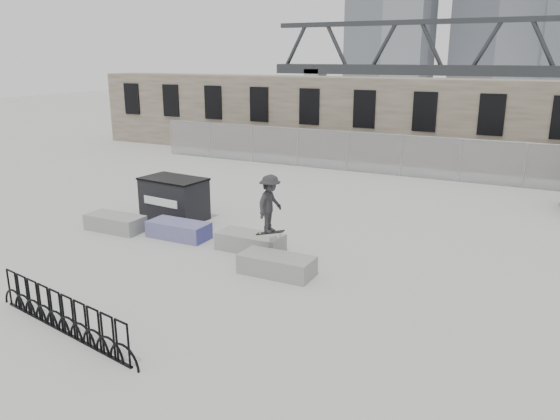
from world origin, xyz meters
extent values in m
plane|color=#A7A7A3|center=(0.00, 0.00, 0.00)|extent=(120.00, 120.00, 0.00)
cube|color=#6A5F4E|center=(0.00, 16.25, 2.25)|extent=(36.00, 2.50, 4.50)
cube|color=black|center=(-16.00, 14.98, 2.90)|extent=(1.20, 0.12, 2.00)
cube|color=black|center=(-12.80, 14.98, 2.90)|extent=(1.20, 0.12, 2.00)
cube|color=black|center=(-9.60, 14.98, 2.90)|extent=(1.20, 0.12, 2.00)
cube|color=black|center=(-6.40, 14.98, 2.90)|extent=(1.20, 0.12, 2.00)
cube|color=black|center=(-3.20, 14.98, 2.90)|extent=(1.20, 0.12, 2.00)
cube|color=black|center=(0.00, 14.98, 2.90)|extent=(1.20, 0.12, 2.00)
cube|color=black|center=(3.20, 14.98, 2.90)|extent=(1.20, 0.12, 2.00)
cube|color=black|center=(6.40, 14.98, 2.90)|extent=(1.20, 0.12, 2.00)
cylinder|color=gray|center=(-11.00, 12.50, 1.00)|extent=(0.06, 0.06, 2.00)
cylinder|color=gray|center=(-8.25, 12.50, 1.00)|extent=(0.06, 0.06, 2.00)
cylinder|color=gray|center=(-5.50, 12.50, 1.00)|extent=(0.06, 0.06, 2.00)
cylinder|color=gray|center=(-2.75, 12.50, 1.00)|extent=(0.06, 0.06, 2.00)
cylinder|color=gray|center=(0.00, 12.50, 1.00)|extent=(0.06, 0.06, 2.00)
cylinder|color=gray|center=(2.75, 12.50, 1.00)|extent=(0.06, 0.06, 2.00)
cylinder|color=gray|center=(5.50, 12.50, 1.00)|extent=(0.06, 0.06, 2.00)
cylinder|color=gray|center=(8.25, 12.50, 1.00)|extent=(0.06, 0.06, 2.00)
cube|color=#99999E|center=(0.00, 12.50, 1.00)|extent=(22.00, 0.02, 2.00)
cylinder|color=gray|center=(0.00, 12.50, 2.00)|extent=(22.00, 0.04, 0.04)
cube|color=gray|center=(-3.51, -0.27, 0.26)|extent=(2.00, 0.90, 0.53)
cube|color=#2D471E|center=(-3.51, -0.27, 0.47)|extent=(1.76, 0.66, 0.10)
cube|color=navy|center=(-1.14, 0.06, 0.26)|extent=(2.00, 0.90, 0.53)
cube|color=#2D471E|center=(-1.14, 0.06, 0.47)|extent=(1.76, 0.66, 0.10)
cube|color=gray|center=(1.49, 0.07, 0.26)|extent=(2.00, 0.90, 0.53)
cube|color=#2D471E|center=(1.49, 0.07, 0.47)|extent=(1.76, 0.66, 0.10)
cube|color=gray|center=(3.05, -1.23, 0.26)|extent=(2.00, 0.90, 0.53)
cube|color=#2D471E|center=(3.05, -1.23, 0.47)|extent=(1.76, 0.66, 0.10)
cube|color=black|center=(-2.57, 1.73, 0.72)|extent=(2.34, 1.54, 1.44)
cube|color=black|center=(-2.57, 1.73, 1.46)|extent=(2.40, 1.60, 0.07)
cube|color=white|center=(-2.64, 1.05, 0.78)|extent=(1.54, 0.18, 0.28)
cube|color=black|center=(0.51, -6.12, 0.02)|extent=(4.43, 0.90, 0.04)
torus|color=black|center=(-1.48, -5.74, 0.45)|extent=(0.88, 0.21, 0.89)
torus|color=black|center=(-1.04, -5.83, 0.45)|extent=(0.88, 0.21, 0.89)
torus|color=black|center=(-0.59, -5.91, 0.45)|extent=(0.88, 0.21, 0.89)
torus|color=black|center=(-0.15, -6.00, 0.45)|extent=(0.88, 0.21, 0.89)
torus|color=black|center=(0.29, -6.08, 0.45)|extent=(0.88, 0.21, 0.89)
torus|color=black|center=(0.73, -6.16, 0.45)|extent=(0.88, 0.21, 0.89)
torus|color=black|center=(1.18, -6.25, 0.45)|extent=(0.88, 0.21, 0.89)
torus|color=black|center=(1.62, -6.33, 0.45)|extent=(0.88, 0.21, 0.89)
torus|color=black|center=(2.06, -6.41, 0.45)|extent=(0.88, 0.21, 0.89)
torus|color=black|center=(2.50, -6.50, 0.45)|extent=(0.88, 0.21, 0.89)
cube|color=gray|center=(-20.00, 55.00, 2.00)|extent=(2.00, 3.00, 4.00)
imported|color=#27272A|center=(2.55, -0.65, 1.76)|extent=(0.64, 1.06, 1.60)
cube|color=black|center=(2.55, -0.65, 0.93)|extent=(0.81, 0.31, 0.19)
cylinder|color=beige|center=(2.27, -0.72, 0.88)|extent=(0.06, 0.03, 0.06)
cylinder|color=beige|center=(2.27, -0.58, 0.88)|extent=(0.06, 0.03, 0.06)
cylinder|color=beige|center=(2.83, -0.72, 0.88)|extent=(0.06, 0.03, 0.06)
cylinder|color=beige|center=(2.83, -0.58, 0.88)|extent=(0.06, 0.03, 0.06)
camera|label=1|loc=(9.25, -13.32, 5.63)|focal=35.00mm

